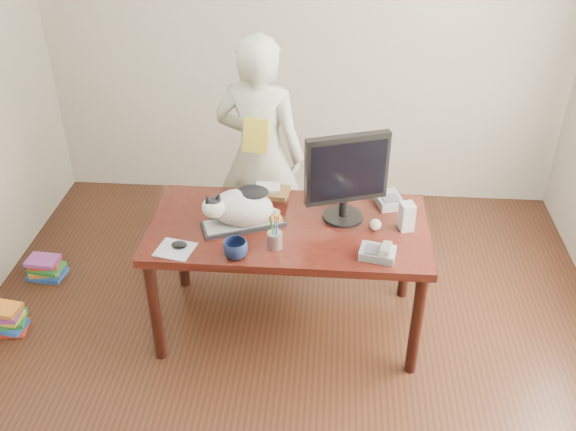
# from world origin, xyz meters

# --- Properties ---
(room) EXTENTS (4.50, 4.50, 4.50)m
(room) POSITION_xyz_m (0.00, 0.00, 1.35)
(room) COLOR black
(room) RESTS_ON ground
(desk) EXTENTS (1.60, 0.80, 0.75)m
(desk) POSITION_xyz_m (0.00, 0.68, 0.60)
(desk) COLOR black
(desk) RESTS_ON ground
(keyboard) EXTENTS (0.50, 0.34, 0.03)m
(keyboard) POSITION_xyz_m (-0.26, 0.58, 0.76)
(keyboard) COLOR black
(keyboard) RESTS_ON desk
(cat) EXTENTS (0.44, 0.34, 0.26)m
(cat) POSITION_xyz_m (-0.27, 0.57, 0.88)
(cat) COLOR silver
(cat) RESTS_ON keyboard
(monitor) EXTENTS (0.47, 0.30, 0.54)m
(monitor) POSITION_xyz_m (0.32, 0.68, 1.05)
(monitor) COLOR black
(monitor) RESTS_ON desk
(pen_cup) EXTENTS (0.09, 0.09, 0.21)m
(pen_cup) POSITION_xyz_m (-0.06, 0.38, 0.81)
(pen_cup) COLOR #97979C
(pen_cup) RESTS_ON desk
(mousepad) EXTENTS (0.23, 0.21, 0.00)m
(mousepad) POSITION_xyz_m (-0.60, 0.32, 0.75)
(mousepad) COLOR #A5AAB0
(mousepad) RESTS_ON desk
(mouse) EXTENTS (0.10, 0.07, 0.04)m
(mouse) POSITION_xyz_m (-0.58, 0.34, 0.77)
(mouse) COLOR black
(mouse) RESTS_ON mousepad
(coffee_mug) EXTENTS (0.19, 0.19, 0.10)m
(coffee_mug) POSITION_xyz_m (-0.26, 0.27, 0.80)
(coffee_mug) COLOR black
(coffee_mug) RESTS_ON desk
(phone) EXTENTS (0.21, 0.17, 0.09)m
(phone) POSITION_xyz_m (0.50, 0.34, 0.78)
(phone) COLOR slate
(phone) RESTS_ON desk
(speaker) EXTENTS (0.09, 0.10, 0.17)m
(speaker) POSITION_xyz_m (0.66, 0.62, 0.83)
(speaker) COLOR #A8A8AB
(speaker) RESTS_ON desk
(baseball) EXTENTS (0.07, 0.07, 0.07)m
(baseball) POSITION_xyz_m (0.49, 0.60, 0.78)
(baseball) COLOR beige
(baseball) RESTS_ON desk
(book_stack) EXTENTS (0.24, 0.18, 0.09)m
(book_stack) POSITION_xyz_m (-0.13, 0.88, 0.79)
(book_stack) COLOR #541C16
(book_stack) RESTS_ON desk
(calculator) EXTENTS (0.19, 0.22, 0.06)m
(calculator) POSITION_xyz_m (0.58, 0.88, 0.78)
(calculator) COLOR slate
(calculator) RESTS_ON desk
(person) EXTENTS (0.67, 0.50, 1.65)m
(person) POSITION_xyz_m (-0.24, 1.30, 0.82)
(person) COLOR white
(person) RESTS_ON ground
(held_book) EXTENTS (0.17, 0.12, 0.22)m
(held_book) POSITION_xyz_m (-0.24, 1.13, 1.05)
(held_book) COLOR gold
(held_book) RESTS_ON person
(book_pile_a) EXTENTS (0.27, 0.22, 0.18)m
(book_pile_a) POSITION_xyz_m (-1.75, 0.40, 0.09)
(book_pile_a) COLOR red
(book_pile_a) RESTS_ON ground
(book_pile_b) EXTENTS (0.26, 0.20, 0.15)m
(book_pile_b) POSITION_xyz_m (-1.72, 0.95, 0.07)
(book_pile_b) COLOR #1A47A1
(book_pile_b) RESTS_ON ground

